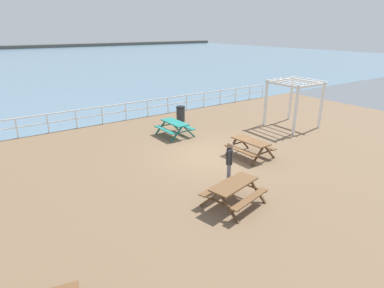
{
  "coord_description": "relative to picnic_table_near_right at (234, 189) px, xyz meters",
  "views": [
    {
      "loc": [
        -8.43,
        -10.56,
        5.47
      ],
      "look_at": [
        -1.14,
        -0.07,
        0.8
      ],
      "focal_mm": 29.75,
      "sensor_mm": 36.0,
      "label": 1
    }
  ],
  "objects": [
    {
      "name": "picnic_table_near_right",
      "position": [
        0.0,
        0.0,
        0.0
      ],
      "size": [
        2.09,
        1.86,
        0.8
      ],
      "rotation": [
        0.0,
        0.0,
        0.22
      ],
      "color": "brown",
      "rests_on": "ground"
    },
    {
      "name": "sea_band",
      "position": [
        2.09,
        56.57,
        -0.58
      ],
      "size": [
        142.0,
        90.0,
        0.01
      ],
      "primitive_type": "cube",
      "color": "slate",
      "rests_on": "ground"
    },
    {
      "name": "picnic_table_mid_centre",
      "position": [
        2.19,
        7.16,
        0.0
      ],
      "size": [
        1.57,
        1.83,
        0.8
      ],
      "rotation": [
        0.0,
        0.0,
        1.59
      ],
      "color": "#1E7A70",
      "rests_on": "ground"
    },
    {
      "name": "litter_bin",
      "position": [
        3.99,
        9.36,
        -0.1
      ],
      "size": [
        0.55,
        0.55,
        0.95
      ],
      "color": "#2D2D33",
      "rests_on": "ground"
    },
    {
      "name": "picnic_table_far_left",
      "position": [
        3.4,
        2.7,
        0.0
      ],
      "size": [
        1.62,
        1.87,
        0.8
      ],
      "rotation": [
        0.0,
        0.0,
        1.62
      ],
      "color": "brown",
      "rests_on": "ground"
    },
    {
      "name": "lattice_pergola",
      "position": [
        8.78,
        4.75,
        1.41
      ],
      "size": [
        2.5,
        2.61,
        2.7
      ],
      "rotation": [
        0.0,
        0.0,
        -0.02
      ],
      "color": "white",
      "rests_on": "ground"
    },
    {
      "name": "visitor",
      "position": [
        0.82,
        1.18,
        0.36
      ],
      "size": [
        0.4,
        0.4,
        1.66
      ],
      "rotation": [
        0.0,
        0.0,
        5.5
      ],
      "color": "slate",
      "rests_on": "ground"
    },
    {
      "name": "seaward_railing",
      "position": [
        2.09,
        11.57,
        0.15
      ],
      "size": [
        23.07,
        0.07,
        1.08
      ],
      "color": "white",
      "rests_on": "ground"
    },
    {
      "name": "ground_plane",
      "position": [
        2.09,
        3.82,
        -0.68
      ],
      "size": [
        30.0,
        24.0,
        0.2
      ],
      "primitive_type": "cube",
      "color": "brown"
    }
  ]
}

